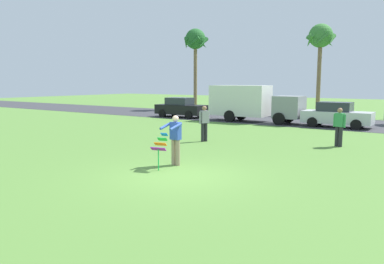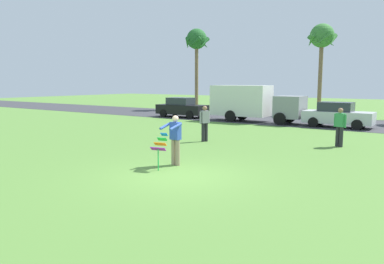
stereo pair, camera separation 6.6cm
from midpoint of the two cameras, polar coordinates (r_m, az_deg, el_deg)
ground_plane at (r=11.65m, az=-1.96°, el=-6.63°), size 120.00×120.00×0.00m
road_strip at (r=28.14m, az=20.44°, el=1.29°), size 120.00×8.00×0.01m
person_kite_flyer at (r=12.90m, az=-2.71°, el=-0.93°), size 0.56×0.67×1.73m
kite_held at (r=12.33m, az=-4.97°, el=-2.05°), size 0.53×0.70×1.18m
parked_car_black at (r=30.77m, az=-1.79°, el=3.70°), size 4.23×1.90×1.60m
parked_truck_grey_van at (r=27.52m, az=8.80°, el=4.48°), size 6.73×2.18×2.62m
parked_car_silver at (r=25.56m, az=21.00°, el=2.40°), size 4.21×1.86×1.60m
palm_tree_left_near at (r=40.07m, az=0.47°, el=13.44°), size 2.58×2.71×8.35m
palm_tree_right_near at (r=36.26m, az=18.86°, el=13.15°), size 2.58×2.71×8.00m
person_walker_near at (r=17.85m, az=21.34°, el=0.87°), size 0.55×0.31×1.73m
person_walker_far at (r=18.11m, az=1.76°, el=1.48°), size 0.34×0.53×1.73m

